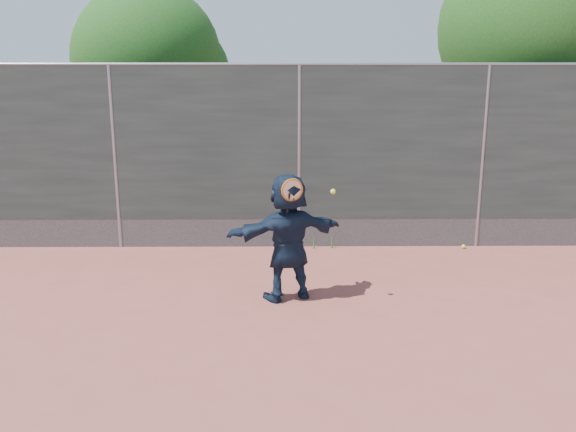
{
  "coord_description": "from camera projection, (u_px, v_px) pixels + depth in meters",
  "views": [
    {
      "loc": [
        -0.27,
        -6.84,
        3.27
      ],
      "look_at": [
        -0.2,
        1.21,
        1.14
      ],
      "focal_mm": 40.0,
      "sensor_mm": 36.0,
      "label": 1
    }
  ],
  "objects": [
    {
      "name": "ground",
      "position": [
        306.0,
        337.0,
        7.45
      ],
      "size": [
        80.0,
        80.0,
        0.0
      ],
      "primitive_type": "plane",
      "color": "#9E4C42",
      "rests_on": "ground"
    },
    {
      "name": "ball_ground",
      "position": [
        464.0,
        247.0,
        10.7
      ],
      "size": [
        0.07,
        0.07,
        0.07
      ],
      "primitive_type": "sphere",
      "color": "#DFF737",
      "rests_on": "ground"
    },
    {
      "name": "tree_left",
      "position": [
        156.0,
        63.0,
        13.01
      ],
      "size": [
        3.15,
        3.0,
        4.53
      ],
      "color": "#382314",
      "rests_on": "ground"
    },
    {
      "name": "fence",
      "position": [
        299.0,
        153.0,
        10.43
      ],
      "size": [
        20.0,
        0.06,
        3.03
      ],
      "color": "#38423D",
      "rests_on": "ground"
    },
    {
      "name": "player",
      "position": [
        288.0,
        237.0,
        8.4
      ],
      "size": [
        1.66,
        1.01,
        1.7
      ],
      "primitive_type": "imported",
      "rotation": [
        0.0,
        0.0,
        3.49
      ],
      "color": "#142237",
      "rests_on": "ground"
    },
    {
      "name": "swing_action",
      "position": [
        296.0,
        191.0,
        8.05
      ],
      "size": [
        0.69,
        0.15,
        0.51
      ],
      "color": "#CF6513",
      "rests_on": "ground"
    },
    {
      "name": "tree_right",
      "position": [
        543.0,
        34.0,
        12.16
      ],
      "size": [
        3.78,
        3.6,
        5.39
      ],
      "color": "#382314",
      "rests_on": "ground"
    },
    {
      "name": "weed_clump",
      "position": [
        317.0,
        241.0,
        10.69
      ],
      "size": [
        0.68,
        0.07,
        0.3
      ],
      "color": "#387226",
      "rests_on": "ground"
    }
  ]
}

